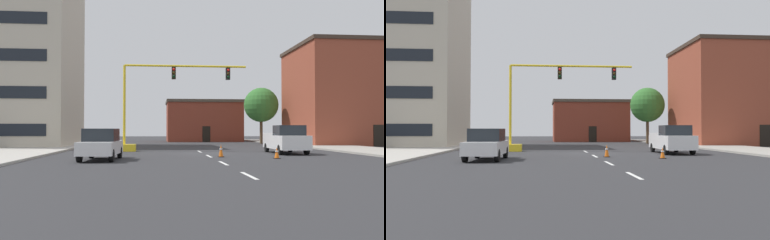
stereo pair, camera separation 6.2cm
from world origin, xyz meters
TOP-DOWN VIEW (x-y plane):
  - ground_plane at (0.00, 0.00)m, footprint 160.00×160.00m
  - sidewalk_left at (-13.35, 8.00)m, footprint 6.00×56.00m
  - sidewalk_right at (13.35, 8.00)m, footprint 6.00×56.00m
  - lane_stripe_seg_0 at (0.00, -14.00)m, footprint 0.16×2.40m
  - lane_stripe_seg_1 at (0.00, -8.50)m, footprint 0.16×2.40m
  - lane_stripe_seg_2 at (0.00, -3.00)m, footprint 0.16×2.40m
  - lane_stripe_seg_3 at (0.00, 2.50)m, footprint 0.16×2.40m
  - building_tall_left at (-18.83, 14.41)m, footprint 14.41×12.22m
  - building_brick_center at (3.66, 30.75)m, footprint 10.98×7.55m
  - building_row_right at (19.04, 15.67)m, footprint 13.50×10.99m
  - traffic_signal_gantry at (-4.38, 3.39)m, footprint 10.57×1.20m
  - tree_right_far at (9.56, 20.09)m, footprint 4.23×4.23m
  - pickup_truck_white at (5.84, -0.50)m, footprint 2.18×5.46m
  - sedan_white_near_left at (-6.39, -5.74)m, footprint 2.06×4.58m
  - traffic_cone_roadside_a at (3.64, -5.54)m, footprint 0.36×0.36m
  - traffic_cone_roadside_b at (0.62, -3.92)m, footprint 0.36×0.36m

SIDE VIEW (x-z plane):
  - ground_plane at x=0.00m, z-range 0.00..0.00m
  - lane_stripe_seg_0 at x=0.00m, z-range 0.00..0.01m
  - lane_stripe_seg_1 at x=0.00m, z-range 0.00..0.01m
  - lane_stripe_seg_2 at x=0.00m, z-range 0.00..0.01m
  - lane_stripe_seg_3 at x=0.00m, z-range 0.00..0.01m
  - sidewalk_left at x=-13.35m, z-range 0.00..0.14m
  - sidewalk_right at x=13.35m, z-range 0.00..0.14m
  - traffic_cone_roadside_a at x=3.64m, z-range -0.01..0.66m
  - traffic_cone_roadside_b at x=0.62m, z-range -0.01..0.78m
  - sedan_white_near_left at x=-6.39m, z-range 0.02..1.76m
  - pickup_truck_white at x=5.84m, z-range -0.02..1.97m
  - traffic_signal_gantry at x=-4.38m, z-range -1.08..5.75m
  - building_brick_center at x=3.66m, z-range 0.01..5.99m
  - tree_right_far at x=9.56m, z-range 1.31..8.18m
  - building_row_right at x=19.04m, z-range 0.01..11.24m
  - building_tall_left at x=-18.83m, z-range 0.01..20.39m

